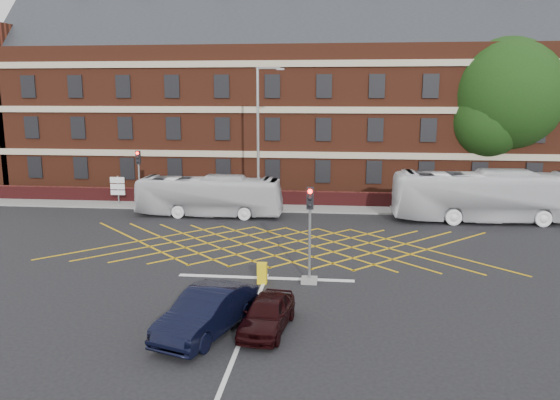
# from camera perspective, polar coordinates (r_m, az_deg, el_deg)

# --- Properties ---
(ground) EXTENTS (120.00, 120.00, 0.00)m
(ground) POSITION_cam_1_polar(r_m,az_deg,el_deg) (28.27, -0.58, -5.85)
(ground) COLOR black
(ground) RESTS_ON ground
(victorian_building) EXTENTS (51.00, 12.17, 20.40)m
(victorian_building) POSITION_cam_1_polar(r_m,az_deg,el_deg) (48.96, 2.72, 10.56)
(victorian_building) COLOR #522315
(victorian_building) RESTS_ON ground
(boundary_wall) EXTENTS (56.00, 0.50, 1.10)m
(boundary_wall) POSITION_cam_1_polar(r_m,az_deg,el_deg) (40.72, 1.53, 0.17)
(boundary_wall) COLOR #491314
(boundary_wall) RESTS_ON ground
(far_pavement) EXTENTS (60.00, 3.00, 0.12)m
(far_pavement) POSITION_cam_1_polar(r_m,az_deg,el_deg) (39.84, 1.41, -0.79)
(far_pavement) COLOR slate
(far_pavement) RESTS_ON ground
(box_junction_hatching) EXTENTS (8.22, 8.22, 0.02)m
(box_junction_hatching) POSITION_cam_1_polar(r_m,az_deg,el_deg) (30.18, -0.14, -4.74)
(box_junction_hatching) COLOR #CC990C
(box_junction_hatching) RESTS_ON ground
(stop_line) EXTENTS (8.00, 0.30, 0.02)m
(stop_line) POSITION_cam_1_polar(r_m,az_deg,el_deg) (24.96, -1.51, -8.14)
(stop_line) COLOR silver
(stop_line) RESTS_ON ground
(centre_line) EXTENTS (0.15, 14.00, 0.02)m
(centre_line) POSITION_cam_1_polar(r_m,az_deg,el_deg) (19.01, -4.17, -14.52)
(centre_line) COLOR silver
(centre_line) RESTS_ON ground
(bus_left) EXTENTS (9.94, 2.50, 2.76)m
(bus_left) POSITION_cam_1_polar(r_m,az_deg,el_deg) (37.42, -7.40, 0.41)
(bus_left) COLOR silver
(bus_left) RESTS_ON ground
(bus_right) EXTENTS (12.14, 3.17, 3.36)m
(bus_right) POSITION_cam_1_polar(r_m,az_deg,el_deg) (37.87, 20.79, 0.37)
(bus_right) COLOR silver
(bus_right) RESTS_ON ground
(car_navy) EXTENTS (3.07, 5.01, 1.56)m
(car_navy) POSITION_cam_1_polar(r_m,az_deg,el_deg) (19.45, -7.63, -11.50)
(car_navy) COLOR black
(car_navy) RESTS_ON ground
(car_maroon) EXTENTS (1.93, 3.81, 1.24)m
(car_maroon) POSITION_cam_1_polar(r_m,az_deg,el_deg) (19.56, -1.35, -11.77)
(car_maroon) COLOR black
(car_maroon) RESTS_ON ground
(deciduous_tree) EXTENTS (8.86, 8.86, 12.57)m
(deciduous_tree) POSITION_cam_1_polar(r_m,az_deg,el_deg) (46.41, 22.40, 9.36)
(deciduous_tree) COLOR black
(deciduous_tree) RESTS_ON ground
(traffic_light_near) EXTENTS (0.70, 0.70, 4.27)m
(traffic_light_near) POSITION_cam_1_polar(r_m,az_deg,el_deg) (23.91, 3.11, -4.61)
(traffic_light_near) COLOR slate
(traffic_light_near) RESTS_ON ground
(traffic_light_far) EXTENTS (0.70, 0.70, 4.27)m
(traffic_light_far) POSITION_cam_1_polar(r_m,az_deg,el_deg) (40.17, -14.46, 1.44)
(traffic_light_far) COLOR slate
(traffic_light_far) RESTS_ON ground
(street_lamp) EXTENTS (2.25, 1.00, 9.91)m
(street_lamp) POSITION_cam_1_polar(r_m,az_deg,el_deg) (36.83, -2.19, 3.66)
(street_lamp) COLOR slate
(street_lamp) RESTS_ON ground
(direction_signs) EXTENTS (1.10, 0.16, 2.20)m
(direction_signs) POSITION_cam_1_polar(r_m,az_deg,el_deg) (42.55, -16.60, 1.32)
(direction_signs) COLOR gray
(direction_signs) RESTS_ON ground
(utility_cabinet) EXTENTS (0.41, 0.38, 0.92)m
(utility_cabinet) POSITION_cam_1_polar(r_m,az_deg,el_deg) (24.20, -1.88, -7.64)
(utility_cabinet) COLOR yellow
(utility_cabinet) RESTS_ON ground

